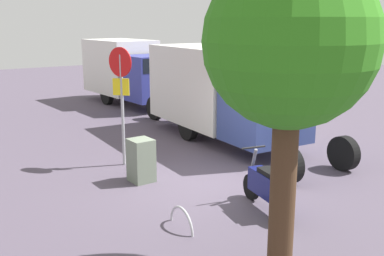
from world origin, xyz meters
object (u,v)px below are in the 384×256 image
(street_tree, at_px, (290,45))
(bike_rack_hoop, at_px, (182,228))
(utility_cabinet, at_px, (141,160))
(stop_sign, at_px, (121,88))
(box_truck_near, at_px, (222,90))
(motorcycle, at_px, (267,187))
(box_truck_far, at_px, (130,69))

(street_tree, height_order, bike_rack_hoop, street_tree)
(utility_cabinet, bearing_deg, street_tree, 178.63)
(stop_sign, bearing_deg, box_truck_near, -79.84)
(utility_cabinet, xyz_separation_m, bike_rack_hoop, (-2.71, 0.55, -0.52))
(street_tree, xyz_separation_m, utility_cabinet, (4.84, -0.12, -2.93))
(motorcycle, relative_size, utility_cabinet, 1.72)
(box_truck_near, bearing_deg, street_tree, -28.00)
(motorcycle, bearing_deg, box_truck_far, -1.79)
(motorcycle, bearing_deg, stop_sign, 26.32)
(box_truck_near, relative_size, utility_cabinet, 7.41)
(utility_cabinet, relative_size, bike_rack_hoop, 1.23)
(motorcycle, bearing_deg, utility_cabinet, 35.83)
(motorcycle, bearing_deg, box_truck_near, -15.79)
(street_tree, bearing_deg, motorcycle, -37.65)
(box_truck_far, height_order, motorcycle, box_truck_far)
(stop_sign, xyz_separation_m, utility_cabinet, (-1.41, 0.19, -1.56))
(street_tree, bearing_deg, utility_cabinet, -1.37)
(street_tree, relative_size, bike_rack_hoop, 5.56)
(motorcycle, bearing_deg, street_tree, 154.27)
(street_tree, height_order, utility_cabinet, street_tree)
(utility_cabinet, bearing_deg, motorcycle, -156.09)
(stop_sign, bearing_deg, bike_rack_hoop, 169.73)
(box_truck_far, distance_m, stop_sign, 9.25)
(box_truck_far, height_order, street_tree, street_tree)
(motorcycle, xyz_separation_m, bike_rack_hoop, (0.27, 1.87, -0.52))
(motorcycle, xyz_separation_m, utility_cabinet, (2.98, 1.32, 0.00))
(utility_cabinet, bearing_deg, box_truck_near, -62.30)
(box_truck_far, height_order, bike_rack_hoop, box_truck_far)
(box_truck_far, relative_size, stop_sign, 2.20)
(motorcycle, height_order, utility_cabinet, motorcycle)
(motorcycle, relative_size, street_tree, 0.38)
(box_truck_near, distance_m, motorcycle, 5.83)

